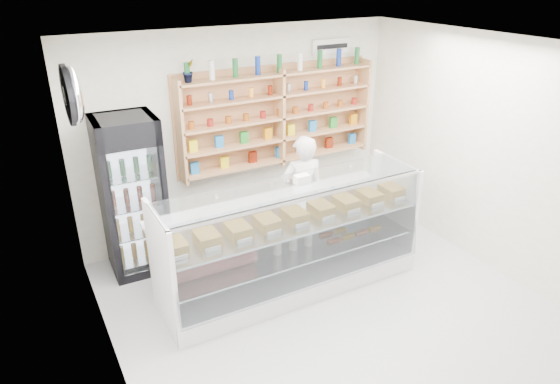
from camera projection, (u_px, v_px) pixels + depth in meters
room at (352, 203)px, 4.76m from camera, size 5.00×5.00×5.00m
display_counter at (290, 259)px, 5.80m from camera, size 3.04×0.91×1.32m
shop_worker at (302, 194)px, 6.42m from camera, size 0.63×0.47×1.57m
drinks_cooler at (133, 196)px, 5.93m from camera, size 0.72×0.70×1.94m
wall_shelving at (279, 117)px, 6.76m from camera, size 2.84×0.28×1.33m
potted_plant at (189, 71)px, 5.92m from camera, size 0.18×0.17×0.27m
security_mirror at (74, 95)px, 4.33m from camera, size 0.15×0.50×0.50m
wall_sign at (332, 46)px, 6.91m from camera, size 0.62×0.03×0.20m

